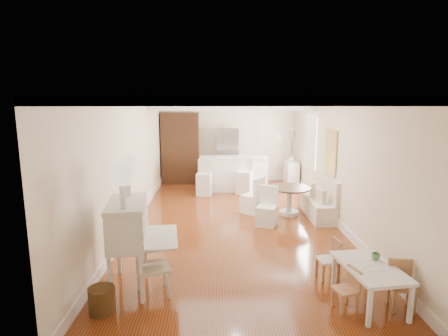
{
  "coord_description": "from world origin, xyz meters",
  "views": [
    {
      "loc": [
        -0.39,
        -8.0,
        2.78
      ],
      "look_at": [
        -0.24,
        0.3,
        1.22
      ],
      "focal_mm": 30.0,
      "sensor_mm": 36.0,
      "label": 1
    }
  ],
  "objects_px": {
    "kids_chair_a": "(346,289)",
    "kids_chair_c": "(402,286)",
    "slip_chair_far": "(252,195)",
    "wicker_basket": "(102,300)",
    "kids_chair_b": "(328,259)",
    "sideboard": "(291,173)",
    "kids_table": "(369,285)",
    "slip_chair_near": "(267,206)",
    "breakfast_counter": "(234,174)",
    "bar_stool_left": "(204,178)",
    "gustavian_armchair": "(153,267)",
    "fridge": "(238,156)",
    "dining_table": "(289,201)",
    "pantry_cabinet": "(181,148)",
    "bar_stool_right": "(245,176)",
    "secretary_bureau": "(128,245)"
  },
  "relations": [
    {
      "from": "kids_chair_a",
      "to": "kids_chair_c",
      "type": "xyz_separation_m",
      "value": [
        0.76,
        0.01,
        0.04
      ]
    },
    {
      "from": "kids_chair_a",
      "to": "slip_chair_far",
      "type": "xyz_separation_m",
      "value": [
        -0.84,
        4.28,
        0.16
      ]
    },
    {
      "from": "wicker_basket",
      "to": "kids_chair_a",
      "type": "bearing_deg",
      "value": 0.01
    },
    {
      "from": "kids_chair_b",
      "to": "sideboard",
      "type": "bearing_deg",
      "value": 165.27
    },
    {
      "from": "kids_table",
      "to": "slip_chair_near",
      "type": "relative_size",
      "value": 1.28
    },
    {
      "from": "slip_chair_far",
      "to": "breakfast_counter",
      "type": "bearing_deg",
      "value": -133.39
    },
    {
      "from": "slip_chair_far",
      "to": "sideboard",
      "type": "xyz_separation_m",
      "value": [
        1.54,
        2.97,
        -0.07
      ]
    },
    {
      "from": "slip_chair_near",
      "to": "bar_stool_left",
      "type": "distance_m",
      "value": 3.04
    },
    {
      "from": "gustavian_armchair",
      "to": "wicker_basket",
      "type": "xyz_separation_m",
      "value": [
        -0.6,
        -0.44,
        -0.25
      ]
    },
    {
      "from": "fridge",
      "to": "slip_chair_far",
      "type": "bearing_deg",
      "value": -87.35
    },
    {
      "from": "dining_table",
      "to": "bar_stool_left",
      "type": "relative_size",
      "value": 0.97
    },
    {
      "from": "gustavian_armchair",
      "to": "pantry_cabinet",
      "type": "bearing_deg",
      "value": -15.81
    },
    {
      "from": "gustavian_armchair",
      "to": "dining_table",
      "type": "height_order",
      "value": "gustavian_armchair"
    },
    {
      "from": "gustavian_armchair",
      "to": "sideboard",
      "type": "xyz_separation_m",
      "value": [
        3.3,
        6.81,
        -0.04
      ]
    },
    {
      "from": "kids_chair_b",
      "to": "slip_chair_far",
      "type": "height_order",
      "value": "slip_chair_far"
    },
    {
      "from": "bar_stool_left",
      "to": "kids_table",
      "type": "bearing_deg",
      "value": -58.97
    },
    {
      "from": "kids_chair_b",
      "to": "slip_chair_far",
      "type": "relative_size",
      "value": 0.72
    },
    {
      "from": "kids_chair_a",
      "to": "pantry_cabinet",
      "type": "distance_m",
      "value": 8.23
    },
    {
      "from": "slip_chair_near",
      "to": "pantry_cabinet",
      "type": "xyz_separation_m",
      "value": [
        -2.29,
        4.29,
        0.72
      ]
    },
    {
      "from": "gustavian_armchair",
      "to": "bar_stool_left",
      "type": "bearing_deg",
      "value": -23.58
    },
    {
      "from": "bar_stool_right",
      "to": "dining_table",
      "type": "bearing_deg",
      "value": -45.88
    },
    {
      "from": "slip_chair_far",
      "to": "secretary_bureau",
      "type": "bearing_deg",
      "value": 7.08
    },
    {
      "from": "dining_table",
      "to": "bar_stool_left",
      "type": "xyz_separation_m",
      "value": [
        -2.11,
        1.88,
        0.17
      ]
    },
    {
      "from": "kids_chair_a",
      "to": "bar_stool_left",
      "type": "xyz_separation_m",
      "value": [
        -2.07,
        6.02,
        0.22
      ]
    },
    {
      "from": "slip_chair_near",
      "to": "fridge",
      "type": "height_order",
      "value": "fridge"
    },
    {
      "from": "secretary_bureau",
      "to": "breakfast_counter",
      "type": "bearing_deg",
      "value": 65.65
    },
    {
      "from": "slip_chair_far",
      "to": "wicker_basket",
      "type": "bearing_deg",
      "value": 8.86
    },
    {
      "from": "kids_chair_a",
      "to": "kids_chair_b",
      "type": "height_order",
      "value": "kids_chair_b"
    },
    {
      "from": "kids_chair_a",
      "to": "slip_chair_far",
      "type": "bearing_deg",
      "value": 174.81
    },
    {
      "from": "breakfast_counter",
      "to": "sideboard",
      "type": "xyz_separation_m",
      "value": [
        1.89,
        0.68,
        -0.14
      ]
    },
    {
      "from": "kids_chair_b",
      "to": "slip_chair_far",
      "type": "bearing_deg",
      "value": -174.58
    },
    {
      "from": "kids_chair_a",
      "to": "kids_chair_b",
      "type": "xyz_separation_m",
      "value": [
        0.02,
        0.86,
        0.03
      ]
    },
    {
      "from": "gustavian_armchair",
      "to": "fridge",
      "type": "height_order",
      "value": "fridge"
    },
    {
      "from": "kids_table",
      "to": "kids_chair_b",
      "type": "bearing_deg",
      "value": 115.89
    },
    {
      "from": "kids_chair_a",
      "to": "slip_chair_far",
      "type": "height_order",
      "value": "slip_chair_far"
    },
    {
      "from": "wicker_basket",
      "to": "gustavian_armchair",
      "type": "bearing_deg",
      "value": 36.4
    },
    {
      "from": "kids_chair_a",
      "to": "sideboard",
      "type": "height_order",
      "value": "sideboard"
    },
    {
      "from": "kids_table",
      "to": "dining_table",
      "type": "xyz_separation_m",
      "value": [
        -0.33,
        4.0,
        0.06
      ]
    },
    {
      "from": "bar_stool_left",
      "to": "fridge",
      "type": "bearing_deg",
      "value": 64.66
    },
    {
      "from": "slip_chair_far",
      "to": "bar_stool_left",
      "type": "distance_m",
      "value": 2.13
    },
    {
      "from": "slip_chair_near",
      "to": "bar_stool_left",
      "type": "xyz_separation_m",
      "value": [
        -1.47,
        2.66,
        0.08
      ]
    },
    {
      "from": "kids_chair_b",
      "to": "bar_stool_right",
      "type": "distance_m",
      "value": 5.37
    },
    {
      "from": "kids_chair_a",
      "to": "gustavian_armchair",
      "type": "bearing_deg",
      "value": -115.95
    },
    {
      "from": "wicker_basket",
      "to": "slip_chair_near",
      "type": "relative_size",
      "value": 0.4
    },
    {
      "from": "kids_chair_b",
      "to": "sideboard",
      "type": "xyz_separation_m",
      "value": [
        0.68,
        6.39,
        0.05
      ]
    },
    {
      "from": "kids_chair_a",
      "to": "pantry_cabinet",
      "type": "bearing_deg",
      "value": -175.58
    },
    {
      "from": "gustavian_armchair",
      "to": "bar_stool_left",
      "type": "distance_m",
      "value": 5.6
    },
    {
      "from": "gustavian_armchair",
      "to": "slip_chair_near",
      "type": "xyz_separation_m",
      "value": [
        2.0,
        2.92,
        0.01
      ]
    },
    {
      "from": "kids_chair_c",
      "to": "kids_chair_a",
      "type": "bearing_deg",
      "value": -170.98
    },
    {
      "from": "kids_chair_b",
      "to": "breakfast_counter",
      "type": "bearing_deg",
      "value": -176.69
    }
  ]
}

